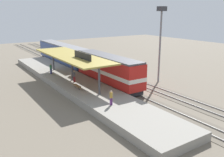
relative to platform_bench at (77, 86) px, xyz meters
name	(u,v)px	position (x,y,z in m)	size (l,w,h in m)	color
ground_plane	(109,79)	(8.00, 4.49, -1.34)	(120.00, 120.00, 0.00)	#706656
track_near	(99,81)	(6.00, 4.49, -1.31)	(3.20, 110.00, 0.16)	#5F5649
track_far	(122,77)	(10.60, 4.49, -1.31)	(3.20, 110.00, 0.16)	#5F5649
platform	(73,83)	(1.40, 4.49, -0.89)	(6.00, 44.00, 0.90)	gray
station_canopy	(72,56)	(1.40, 4.40, 3.19)	(5.20, 18.00, 4.70)	#47474C
platform_bench	(77,86)	(0.00, 0.00, 0.00)	(0.44, 1.70, 0.50)	#333338
locomotive	(108,70)	(6.00, 1.70, 1.07)	(2.93, 14.43, 4.44)	#28282D
passenger_carriage_single	(62,54)	(6.00, 19.70, 0.97)	(2.90, 20.00, 4.24)	#28282D
light_mast	(161,29)	(13.80, -1.13, 7.05)	(1.10, 1.10, 11.70)	slate
person_waiting	(51,68)	(-0.01, 9.99, 0.51)	(0.34, 0.34, 1.71)	navy
person_walking	(111,97)	(0.60, -7.43, 0.51)	(0.34, 0.34, 1.71)	#663375
person_boarding	(74,76)	(1.15, 3.31, 0.51)	(0.34, 0.34, 1.71)	maroon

